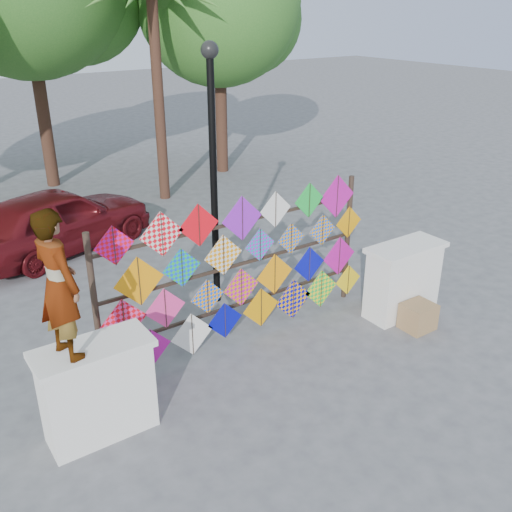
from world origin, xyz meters
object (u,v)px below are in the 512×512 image
at_px(sedan, 58,220).
at_px(lamppost, 213,155).
at_px(kite_rack, 245,268).
at_px(vendor_woman, 58,285).

distance_m(sedan, lamppost, 4.68).
relative_size(kite_rack, lamppost, 1.09).
bearing_deg(kite_rack, lamppost, 79.96).
xyz_separation_m(kite_rack, lamppost, (0.22, 1.27, 1.49)).
relative_size(vendor_woman, lamppost, 0.40).
xyz_separation_m(vendor_woman, lamppost, (3.27, 2.20, 0.53)).
bearing_deg(lamppost, vendor_woman, -146.05).
bearing_deg(vendor_woman, lamppost, -70.79).
bearing_deg(kite_rack, vendor_woman, -163.01).
relative_size(sedan, lamppost, 0.94).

